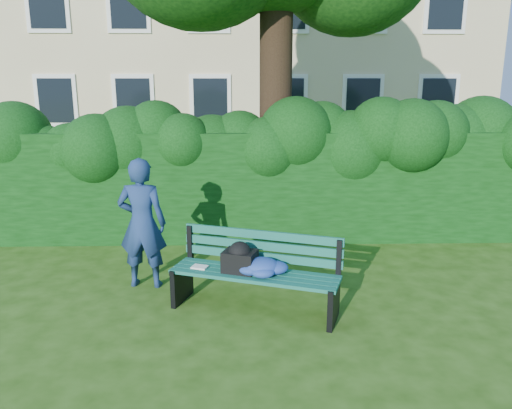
{
  "coord_description": "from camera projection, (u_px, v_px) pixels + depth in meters",
  "views": [
    {
      "loc": [
        -0.16,
        -6.01,
        2.59
      ],
      "look_at": [
        0.0,
        0.6,
        0.95
      ],
      "focal_mm": 35.0,
      "sensor_mm": 36.0,
      "label": 1
    }
  ],
  "objects": [
    {
      "name": "hedge",
      "position": [
        254.0,
        185.0,
        8.38
      ],
      "size": [
        10.0,
        1.0,
        1.8
      ],
      "color": "black",
      "rests_on": "ground"
    },
    {
      "name": "man_reading",
      "position": [
        142.0,
        223.0,
        6.31
      ],
      "size": [
        0.64,
        0.45,
        1.68
      ],
      "primitive_type": "imported",
      "rotation": [
        0.0,
        0.0,
        3.06
      ],
      "color": "navy",
      "rests_on": "ground"
    },
    {
      "name": "park_bench",
      "position": [
        254.0,
        269.0,
        5.71
      ],
      "size": [
        2.0,
        1.17,
        0.89
      ],
      "rotation": [
        0.0,
        0.0,
        -0.34
      ],
      "color": "#0F4C3D",
      "rests_on": "ground"
    },
    {
      "name": "ground",
      "position": [
        257.0,
        287.0,
        6.46
      ],
      "size": [
        80.0,
        80.0,
        0.0
      ],
      "primitive_type": "plane",
      "color": "#274A0F",
      "rests_on": "ground"
    }
  ]
}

